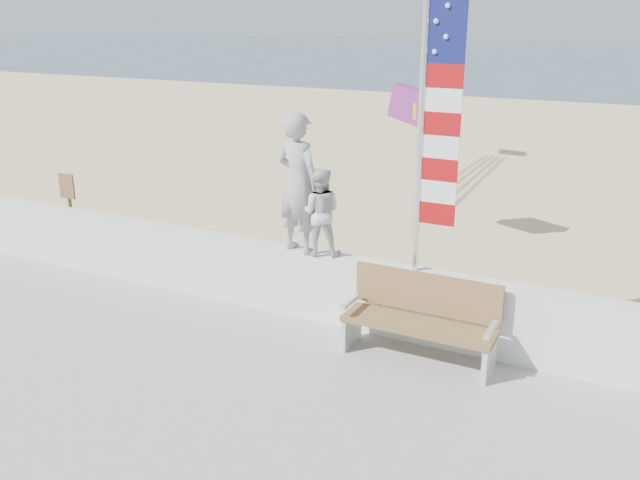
{
  "coord_description": "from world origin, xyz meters",
  "views": [
    {
      "loc": [
        3.88,
        -5.46,
        4.08
      ],
      "look_at": [
        0.2,
        1.8,
        1.35
      ],
      "focal_mm": 38.0,
      "sensor_mm": 36.0,
      "label": 1
    }
  ],
  "objects_px": {
    "child": "(320,212)",
    "bench": "(421,317)",
    "adult": "(299,183)",
    "flag": "(432,115)"
  },
  "relations": [
    {
      "from": "child",
      "to": "bench",
      "type": "relative_size",
      "value": 0.64
    },
    {
      "from": "bench",
      "to": "adult",
      "type": "bearing_deg",
      "value": 166.35
    },
    {
      "from": "adult",
      "to": "flag",
      "type": "xyz_separation_m",
      "value": [
        1.74,
        -0.0,
        0.99
      ]
    },
    {
      "from": "child",
      "to": "bench",
      "type": "distance_m",
      "value": 1.9
    },
    {
      "from": "adult",
      "to": "child",
      "type": "distance_m",
      "value": 0.46
    },
    {
      "from": "child",
      "to": "bench",
      "type": "xyz_separation_m",
      "value": [
        1.57,
        -0.45,
        -0.97
      ]
    },
    {
      "from": "child",
      "to": "bench",
      "type": "bearing_deg",
      "value": 144.32
    },
    {
      "from": "adult",
      "to": "flag",
      "type": "relative_size",
      "value": 0.52
    },
    {
      "from": "bench",
      "to": "flag",
      "type": "relative_size",
      "value": 0.51
    },
    {
      "from": "adult",
      "to": "child",
      "type": "bearing_deg",
      "value": -165.38
    }
  ]
}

